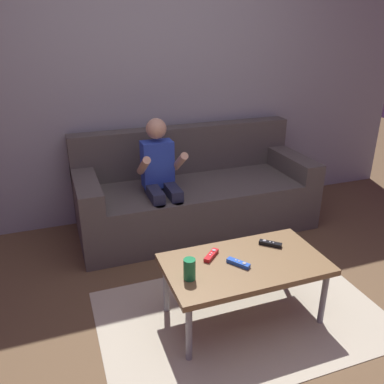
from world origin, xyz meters
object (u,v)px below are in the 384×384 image
Objects in this scene: couch at (194,194)px; game_remote_black_far_corner at (270,244)px; coffee_table at (245,267)px; person_seated_on_couch at (161,176)px; game_remote_blue_center at (238,263)px; game_remote_red_near_edge at (211,255)px; soda_can at (189,269)px.

couch is 1.16m from game_remote_black_far_corner.
couch is at bearing 94.11° from game_remote_black_far_corner.
couch is at bearing 83.29° from coffee_table.
person_seated_on_couch reaches higher than game_remote_blue_center.
coffee_table is at bearing -34.43° from game_remote_red_near_edge.
coffee_table is 0.21m from game_remote_red_near_edge.
couch is at bearing 81.09° from game_remote_blue_center.
game_remote_red_near_edge is at bearing 145.57° from coffee_table.
game_remote_blue_center is (0.15, -1.09, -0.16)m from person_seated_on_couch.
couch is 2.12× the size of coffee_table.
couch is at bearing 68.77° from soda_can.
game_remote_blue_center is at bearing -161.82° from coffee_table.
person_seated_on_couch reaches higher than soda_can.
game_remote_blue_center is (0.11, -0.13, 0.00)m from game_remote_red_near_edge.
person_seated_on_couch is 1.12m from game_remote_blue_center.
coffee_table is 0.38m from soda_can.
game_remote_red_near_edge reaches higher than coffee_table.
soda_can is at bearing -98.21° from person_seated_on_couch.
person_seated_on_couch is at bearing 100.36° from coffee_table.
soda_can is at bearing -164.83° from game_remote_black_far_corner.
couch is 0.48m from person_seated_on_couch.
soda_can reaches higher than game_remote_blue_center.
person_seated_on_couch is 7.39× the size of game_remote_blue_center.
person_seated_on_couch is 7.96× the size of game_remote_red_near_edge.
person_seated_on_couch is at bearing 97.56° from game_remote_blue_center.
game_remote_red_near_edge is (-0.17, 0.11, 0.05)m from coffee_table.
game_remote_blue_center is at bearing -82.44° from person_seated_on_couch.
game_remote_black_far_corner is at bearing -66.11° from person_seated_on_couch.
coffee_table is 7.72× the size of soda_can.
game_remote_red_near_edge is (-0.31, -1.15, 0.12)m from couch.
soda_can reaches higher than game_remote_red_near_edge.
soda_can is (-0.31, -0.03, 0.05)m from game_remote_blue_center.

